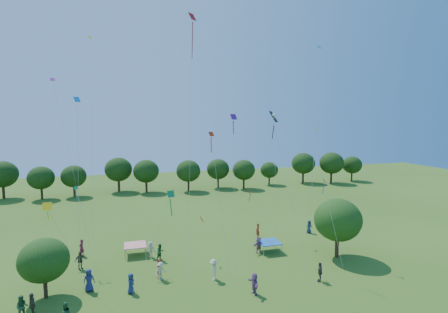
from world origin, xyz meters
TOP-DOWN VIEW (x-y plane):
  - near_tree_north at (-13.84, 16.46)m, footprint 3.78×3.78m
  - near_tree_east at (12.87, 17.31)m, footprint 4.73×4.73m
  - treeline at (-1.73, 55.43)m, footprint 88.01×8.77m
  - tent_red_stripe at (-6.81, 23.53)m, footprint 2.20×2.20m
  - tent_blue at (6.81, 20.54)m, footprint 2.20×2.20m
  - crowd_person_0 at (-7.40, 15.38)m, footprint 0.72×0.91m
  - crowd_person_1 at (-4.98, 17.43)m, footprint 0.42×0.64m
  - crowd_person_2 at (-4.46, 21.36)m, footprint 0.94×0.82m
  - crowd_person_3 at (-0.44, 15.78)m, footprint 0.57×1.23m
  - crowd_person_4 at (-11.87, 21.32)m, footprint 1.09×0.96m
  - crowd_person_5 at (5.66, 20.49)m, footprint 1.69×0.89m
  - crowd_person_6 at (-10.65, 16.64)m, footprint 0.98×0.64m
  - crowd_person_7 at (-12.11, 24.82)m, footprint 0.66×0.76m
  - crowd_person_8 at (-14.80, 13.73)m, footprint 0.86×0.51m
  - crowd_person_9 at (-4.86, 17.09)m, footprint 1.14×0.91m
  - crowd_person_10 at (8.33, 13.01)m, footprint 0.94×1.07m
  - crowd_person_11 at (2.07, 12.46)m, footprint 0.69×1.66m
  - crowd_person_12 at (13.99, 24.79)m, footprint 0.83×0.49m
  - crowd_person_13 at (7.26, 24.90)m, footprint 0.45×0.67m
  - crowd_person_15 at (-5.34, 22.41)m, footprint 1.18×0.92m
  - crowd_person_16 at (-14.18, 13.74)m, footprint 0.87×1.14m
  - pirate_kite at (4.67, 14.81)m, footprint 2.27×4.03m
  - red_high_kite at (-1.95, 17.05)m, footprint 2.10×6.43m
  - small_kite_0 at (-0.97, 12.90)m, footprint 1.18×2.38m
  - small_kite_1 at (-0.77, 20.21)m, footprint 3.91×2.25m
  - small_kite_2 at (-10.86, 27.51)m, footprint 0.46×6.51m
  - small_kite_3 at (-11.87, 22.33)m, footprint 1.02×2.11m
  - small_kite_4 at (9.31, 14.00)m, footprint 1.25×2.10m
  - small_kite_5 at (0.36, 12.55)m, footprint 0.89×2.56m
  - small_kite_6 at (8.99, 23.85)m, footprint 0.68×2.45m
  - small_kite_7 at (13.76, 23.49)m, footprint 1.74×1.77m
  - small_kite_8 at (5.79, 22.92)m, footprint 3.54×1.08m
  - small_kite_9 at (-13.20, 16.52)m, footprint 2.24×2.70m
  - small_kite_10 at (11.73, 20.20)m, footprint 1.01×3.05m
  - small_kite_11 at (-5.34, 9.51)m, footprint 2.66×4.07m
  - small_kite_12 at (-11.16, 17.41)m, footprint 0.87×2.11m
  - small_kite_13 at (-13.64, 27.00)m, footprint 3.65×4.52m

SIDE VIEW (x-z plane):
  - crowd_person_9 at x=-4.86m, z-range 0.00..1.59m
  - crowd_person_12 at x=13.99m, z-range 0.00..1.61m
  - crowd_person_0 at x=-7.40m, z-range 0.00..1.63m
  - crowd_person_15 at x=-5.34m, z-range 0.00..1.65m
  - crowd_person_8 at x=-14.80m, z-range 0.00..1.68m
  - crowd_person_2 at x=-4.46m, z-range 0.00..1.68m
  - crowd_person_10 at x=8.33m, z-range 0.00..1.69m
  - crowd_person_1 at x=-4.98m, z-range 0.00..1.71m
  - crowd_person_5 at x=5.66m, z-range 0.00..1.72m
  - crowd_person_4 at x=-11.87m, z-range 0.00..1.72m
  - crowd_person_7 at x=-12.11m, z-range 0.00..1.72m
  - crowd_person_13 at x=7.26m, z-range 0.00..1.73m
  - crowd_person_11 at x=2.07m, z-range 0.00..1.74m
  - crowd_person_16 at x=-14.18m, z-range 0.00..1.78m
  - crowd_person_6 at x=-10.65m, z-range 0.00..1.84m
  - crowd_person_3 at x=-0.44m, z-range 0.00..1.86m
  - tent_red_stripe at x=-6.81m, z-range 0.49..1.59m
  - tent_blue at x=6.81m, z-range 0.49..1.59m
  - near_tree_north at x=-13.84m, z-range 0.68..5.45m
  - small_kite_1 at x=-0.77m, z-range 2.31..5.41m
  - near_tree_east at x=12.87m, z-range 0.86..6.87m
  - treeline at x=-1.73m, z-range 0.70..7.48m
  - small_kite_8 at x=5.79m, z-range 2.96..7.85m
  - small_kite_3 at x=-11.87m, z-range 3.03..9.48m
  - small_kite_9 at x=-13.20m, z-range 3.58..9.88m
  - small_kite_6 at x=8.99m, z-range 3.37..10.90m
  - small_kite_4 at x=9.31m, z-range 3.85..11.41m
  - small_kite_11 at x=-5.34m, z-range 3.59..11.83m
  - small_kite_0 at x=-0.97m, z-range 4.21..15.90m
  - small_kite_10 at x=11.73m, z-range 4.13..16.68m
  - small_kite_5 at x=0.36m, z-range 4.84..17.88m
  - small_kite_12 at x=-11.16m, z-range 4.59..18.97m
  - small_kite_13 at x=-13.64m, z-range 4.67..21.65m
  - pirate_kite at x=4.67m, z-range 7.19..20.51m
  - small_kite_2 at x=-10.86m, z-range 4.28..26.08m
  - small_kite_7 at x=13.76m, z-range 5.41..26.46m
  - red_high_kite at x=-1.95m, z-range 7.95..29.65m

